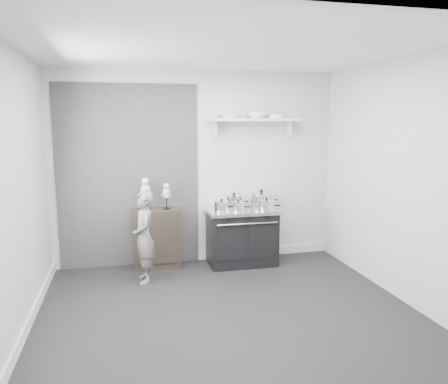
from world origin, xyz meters
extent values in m
plane|color=black|center=(0.00, 0.00, 0.00)|extent=(4.00, 4.00, 0.00)
cube|color=silver|center=(0.00, 1.80, 1.35)|extent=(4.00, 0.02, 2.70)
cube|color=silver|center=(0.00, -1.80, 1.35)|extent=(4.00, 0.02, 2.70)
cube|color=silver|center=(-2.00, 0.00, 1.35)|extent=(0.02, 3.60, 2.70)
cube|color=silver|center=(2.00, 0.00, 1.35)|extent=(0.02, 3.60, 2.70)
cube|color=silver|center=(0.00, 0.00, 2.70)|extent=(4.00, 3.60, 0.02)
cube|color=black|center=(-0.95, 1.79, 1.25)|extent=(1.90, 0.02, 2.50)
cube|color=silver|center=(1.00, 1.78, 0.06)|extent=(2.00, 0.03, 0.12)
cube|color=silver|center=(-1.98, 0.00, 0.06)|extent=(0.03, 3.60, 0.12)
cube|color=silver|center=(0.80, 1.67, 2.02)|extent=(1.30, 0.26, 0.04)
cube|color=silver|center=(0.25, 1.74, 1.90)|extent=(0.03, 0.12, 0.20)
cube|color=silver|center=(1.35, 1.74, 1.90)|extent=(0.03, 0.12, 0.20)
cube|color=black|center=(0.57, 1.48, 0.37)|extent=(0.93, 0.56, 0.74)
cube|color=silver|center=(0.57, 1.48, 0.77)|extent=(0.98, 0.59, 0.05)
cube|color=black|center=(0.35, 1.20, 0.39)|extent=(0.39, 0.02, 0.48)
cube|color=black|center=(0.79, 1.20, 0.39)|extent=(0.39, 0.02, 0.48)
cylinder|color=silver|center=(0.57, 1.17, 0.65)|extent=(0.83, 0.02, 0.02)
cylinder|color=black|center=(0.29, 1.19, 0.72)|extent=(0.04, 0.03, 0.04)
cylinder|color=black|center=(0.57, 1.19, 0.72)|extent=(0.04, 0.03, 0.04)
cylinder|color=black|center=(0.85, 1.19, 0.72)|extent=(0.04, 0.03, 0.04)
cube|color=black|center=(-0.61, 1.61, 0.41)|extent=(0.63, 0.37, 0.81)
imported|color=slate|center=(-0.80, 1.09, 0.58)|extent=(0.30, 0.44, 1.15)
cylinder|color=silver|center=(0.26, 1.38, 0.85)|extent=(0.20, 0.20, 0.13)
cylinder|color=silver|center=(0.26, 1.38, 0.93)|extent=(0.20, 0.20, 0.01)
sphere|color=black|center=(0.26, 1.38, 0.95)|extent=(0.04, 0.04, 0.04)
cylinder|color=black|center=(0.40, 1.38, 0.85)|extent=(0.10, 0.02, 0.02)
cylinder|color=silver|center=(0.50, 1.63, 0.87)|extent=(0.24, 0.24, 0.16)
cylinder|color=silver|center=(0.50, 1.63, 0.95)|extent=(0.25, 0.25, 0.01)
sphere|color=black|center=(0.50, 1.63, 0.98)|extent=(0.04, 0.04, 0.04)
cylinder|color=black|center=(0.66, 1.63, 0.87)|extent=(0.10, 0.02, 0.02)
cylinder|color=silver|center=(0.89, 1.58, 0.88)|extent=(0.30, 0.30, 0.19)
cylinder|color=silver|center=(0.89, 1.58, 0.98)|extent=(0.31, 0.31, 0.01)
sphere|color=black|center=(0.89, 1.58, 1.02)|extent=(0.05, 0.05, 0.05)
cylinder|color=black|center=(1.07, 1.58, 0.88)|extent=(0.10, 0.02, 0.02)
cylinder|color=silver|center=(0.87, 1.30, 0.85)|extent=(0.23, 0.23, 0.13)
cylinder|color=silver|center=(0.87, 1.30, 0.93)|extent=(0.23, 0.23, 0.01)
sphere|color=black|center=(0.87, 1.30, 0.96)|extent=(0.04, 0.04, 0.04)
cylinder|color=black|center=(1.02, 1.30, 0.85)|extent=(0.10, 0.02, 0.02)
cylinder|color=silver|center=(0.48, 1.33, 0.85)|extent=(0.16, 0.16, 0.12)
cylinder|color=silver|center=(0.48, 1.33, 0.92)|extent=(0.17, 0.17, 0.01)
sphere|color=black|center=(0.48, 1.33, 0.94)|extent=(0.03, 0.03, 0.03)
cylinder|color=black|center=(0.60, 1.33, 0.85)|extent=(0.10, 0.02, 0.02)
imported|color=white|center=(0.43, 1.67, 2.08)|extent=(0.29, 0.29, 0.07)
imported|color=white|center=(0.84, 1.67, 2.08)|extent=(0.26, 0.26, 0.08)
cylinder|color=silver|center=(1.12, 1.67, 2.07)|extent=(0.24, 0.24, 0.06)
camera|label=1|loc=(-1.03, -4.27, 2.03)|focal=35.00mm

